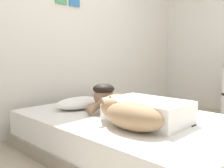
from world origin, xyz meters
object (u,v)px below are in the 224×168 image
(person_lying, at_px, (134,106))
(dog, at_px, (130,115))
(pillow, at_px, (79,103))
(coffee_cup, at_px, (104,103))
(bed, at_px, (128,135))
(cell_phone, at_px, (186,124))

(person_lying, bearing_deg, dog, -145.82)
(pillow, xyz_separation_m, coffee_cup, (0.22, -0.14, -0.02))
(pillow, height_order, person_lying, person_lying)
(bed, bearing_deg, person_lying, -117.23)
(bed, height_order, pillow, pillow)
(dog, bearing_deg, cell_phone, -30.65)
(bed, xyz_separation_m, coffee_cup, (0.12, 0.42, 0.21))
(bed, bearing_deg, dog, -137.96)
(dog, height_order, cell_phone, dog)
(person_lying, height_order, dog, person_lying)
(pillow, bearing_deg, cell_phone, -79.23)
(bed, xyz_separation_m, person_lying, (-0.05, -0.10, 0.28))
(person_lying, bearing_deg, bed, 62.77)
(coffee_cup, bearing_deg, cell_phone, -91.07)
(pillow, distance_m, cell_phone, 1.08)
(pillow, distance_m, coffee_cup, 0.26)
(bed, xyz_separation_m, pillow, (-0.10, 0.56, 0.23))
(bed, bearing_deg, coffee_cup, 74.73)
(dog, distance_m, cell_phone, 0.46)
(coffee_cup, bearing_deg, pillow, 147.06)
(pillow, xyz_separation_m, cell_phone, (0.20, -1.06, -0.05))
(pillow, xyz_separation_m, person_lying, (0.05, -0.66, 0.05))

